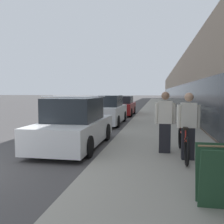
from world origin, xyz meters
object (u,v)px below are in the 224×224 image
object	(u,v)px
person_rider	(188,126)
parked_sedan_far	(122,106)
cruiser_bike_nearest	(188,120)
parked_sedan_curbside	(75,125)
vintage_roadster_curbside	(107,111)
person_bystander	(165,122)
bike_rack_hoop	(189,121)
cruiser_bike_middle	(184,115)
sandwich_board_sign	(217,176)
tandem_bicycle	(183,142)

from	to	relation	value
person_rider	parked_sedan_far	xyz separation A→B (m)	(-3.36, 12.30, -0.27)
cruiser_bike_nearest	parked_sedan_curbside	world-z (taller)	parked_sedan_curbside
cruiser_bike_nearest	vintage_roadster_curbside	distance (m)	4.48
person_rider	cruiser_bike_nearest	distance (m)	5.26
person_bystander	parked_sedan_far	size ratio (longest dim) A/B	0.40
person_bystander	bike_rack_hoop	world-z (taller)	person_bystander
cruiser_bike_middle	bike_rack_hoop	bearing A→B (deg)	-93.10
parked_sedan_far	sandwich_board_sign	bearing A→B (deg)	-76.80
cruiser_bike_middle	sandwich_board_sign	world-z (taller)	cruiser_bike_middle
cruiser_bike_middle	parked_sedan_curbside	distance (m)	7.47
cruiser_bike_nearest	parked_sedan_curbside	size ratio (longest dim) A/B	0.46
vintage_roadster_curbside	parked_sedan_far	bearing A→B (deg)	88.81
cruiser_bike_middle	vintage_roadster_curbside	distance (m)	4.20
parked_sedan_curbside	parked_sedan_far	size ratio (longest dim) A/B	0.99
sandwich_board_sign	person_rider	bearing A→B (deg)	92.71
person_rider	bike_rack_hoop	world-z (taller)	person_rider
cruiser_bike_nearest	sandwich_board_sign	world-z (taller)	cruiser_bike_nearest
cruiser_bike_nearest	parked_sedan_far	xyz separation A→B (m)	(-3.97, 7.10, 0.16)
tandem_bicycle	cruiser_bike_middle	bearing A→B (deg)	83.93
tandem_bicycle	person_bystander	world-z (taller)	person_bystander
person_rider	cruiser_bike_middle	size ratio (longest dim) A/B	0.87
bike_rack_hoop	cruiser_bike_middle	size ratio (longest dim) A/B	0.45
sandwich_board_sign	parked_sedan_curbside	bearing A→B (deg)	132.23
bike_rack_hoop	parked_sedan_curbside	world-z (taller)	parked_sedan_curbside
vintage_roadster_curbside	sandwich_board_sign	bearing A→B (deg)	-69.42
tandem_bicycle	parked_sedan_far	xyz separation A→B (m)	(-3.28, 12.00, 0.20)
cruiser_bike_nearest	parked_sedan_curbside	bearing A→B (deg)	-135.55
person_rider	tandem_bicycle	bearing A→B (deg)	105.81
person_rider	vintage_roadster_curbside	size ratio (longest dim) A/B	0.39
tandem_bicycle	cruiser_bike_middle	xyz separation A→B (m)	(0.77, 7.27, 0.03)
cruiser_bike_nearest	sandwich_board_sign	bearing A→B (deg)	-93.63
cruiser_bike_middle	person_bystander	bearing A→B (deg)	-100.03
cruiser_bike_middle	sandwich_board_sign	distance (m)	10.12
person_rider	bike_rack_hoop	distance (m)	4.05
bike_rack_hoop	parked_sedan_far	distance (m)	9.15
tandem_bicycle	bike_rack_hoop	distance (m)	3.75
person_bystander	cruiser_bike_middle	bearing A→B (deg)	79.97
parked_sedan_curbside	sandwich_board_sign	bearing A→B (deg)	-47.77
bike_rack_hoop	sandwich_board_sign	distance (m)	6.56
cruiser_bike_middle	parked_sedan_curbside	size ratio (longest dim) A/B	0.46
person_rider	sandwich_board_sign	world-z (taller)	person_rider
parked_sedan_curbside	vintage_roadster_curbside	bearing A→B (deg)	91.04
person_bystander	cruiser_bike_middle	xyz separation A→B (m)	(1.23, 6.96, -0.45)
tandem_bicycle	vintage_roadster_curbside	size ratio (longest dim) A/B	0.57
sandwich_board_sign	cruiser_bike_middle	bearing A→B (deg)	86.79
bike_rack_hoop	cruiser_bike_middle	distance (m)	3.57
parked_sedan_curbside	vintage_roadster_curbside	distance (m)	5.73
bike_rack_hoop	vintage_roadster_curbside	size ratio (longest dim) A/B	0.20
person_rider	parked_sedan_curbside	distance (m)	3.62
person_rider	parked_sedan_curbside	bearing A→B (deg)	158.86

